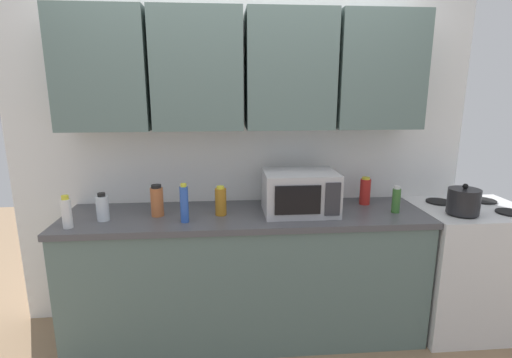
{
  "coord_description": "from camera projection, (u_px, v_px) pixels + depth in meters",
  "views": [
    {
      "loc": [
        -0.14,
        -2.77,
        1.71
      ],
      "look_at": [
        0.07,
        -0.25,
        1.12
      ],
      "focal_mm": 27.17,
      "sensor_mm": 36.0,
      "label": 1
    }
  ],
  "objects": [
    {
      "name": "bottle_blue_cleaner",
      "position": [
        184.0,
        204.0,
        2.39
      ],
      "size": [
        0.05,
        0.05,
        0.25
      ],
      "color": "#2D56B7",
      "rests_on": "counter_run"
    },
    {
      "name": "wall_back_with_cabinets",
      "position": [
        244.0,
        109.0,
        2.67
      ],
      "size": [
        3.28,
        0.38,
        2.6
      ],
      "color": "white",
      "rests_on": "ground_plane"
    },
    {
      "name": "bottle_green_oil",
      "position": [
        396.0,
        200.0,
        2.59
      ],
      "size": [
        0.05,
        0.05,
        0.18
      ],
      "color": "#386B2D",
      "rests_on": "counter_run"
    },
    {
      "name": "bottle_red_sauce",
      "position": [
        365.0,
        191.0,
        2.77
      ],
      "size": [
        0.07,
        0.07,
        0.2
      ],
      "color": "red",
      "rests_on": "counter_run"
    },
    {
      "name": "bottle_amber_vinegar",
      "position": [
        221.0,
        201.0,
        2.53
      ],
      "size": [
        0.07,
        0.07,
        0.2
      ],
      "color": "#AD701E",
      "rests_on": "counter_run"
    },
    {
      "name": "stove_range",
      "position": [
        465.0,
        267.0,
        2.81
      ],
      "size": [
        0.76,
        0.64,
        0.91
      ],
      "color": "silver",
      "rests_on": "ground_plane"
    },
    {
      "name": "bottle_spice_jar",
      "position": [
        157.0,
        201.0,
        2.51
      ],
      "size": [
        0.08,
        0.08,
        0.21
      ],
      "color": "#BC6638",
      "rests_on": "counter_run"
    },
    {
      "name": "counter_run",
      "position": [
        247.0,
        274.0,
        2.7
      ],
      "size": [
        2.41,
        0.63,
        0.9
      ],
      "color": "slate",
      "rests_on": "ground_plane"
    },
    {
      "name": "bottle_clear_tall",
      "position": [
        103.0,
        208.0,
        2.43
      ],
      "size": [
        0.08,
        0.08,
        0.18
      ],
      "color": "silver",
      "rests_on": "counter_run"
    },
    {
      "name": "kettle",
      "position": [
        464.0,
        201.0,
        2.54
      ],
      "size": [
        0.2,
        0.2,
        0.2
      ],
      "color": "black",
      "rests_on": "stove_range"
    },
    {
      "name": "bottle_white_jar",
      "position": [
        67.0,
        213.0,
        2.3
      ],
      "size": [
        0.06,
        0.06,
        0.2
      ],
      "color": "white",
      "rests_on": "counter_run"
    },
    {
      "name": "microwave",
      "position": [
        300.0,
        192.0,
        2.57
      ],
      "size": [
        0.48,
        0.37,
        0.28
      ],
      "color": "#B7B7BC",
      "rests_on": "counter_run"
    }
  ]
}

